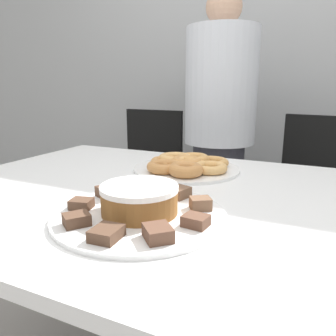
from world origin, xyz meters
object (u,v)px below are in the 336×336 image
(plate_cake, at_px, (140,215))
(plate_donuts, at_px, (186,169))
(person_standing, at_px, (219,135))
(office_chair_right, at_px, (309,211))
(office_chair_left, at_px, (143,187))
(frosted_cake, at_px, (139,199))

(plate_cake, xyz_separation_m, plate_donuts, (-0.06, 0.43, 0.00))
(person_standing, distance_m, office_chair_right, 0.61)
(office_chair_left, height_order, plate_donuts, office_chair_left)
(office_chair_right, relative_size, plate_donuts, 2.51)
(person_standing, distance_m, plate_cake, 1.16)
(office_chair_left, xyz_separation_m, plate_cake, (0.63, -1.13, 0.34))
(office_chair_left, bearing_deg, plate_donuts, -48.56)
(person_standing, distance_m, frosted_cake, 1.16)
(plate_donuts, distance_m, frosted_cake, 0.44)
(frosted_cake, bearing_deg, person_standing, 97.76)
(office_chair_right, bearing_deg, office_chair_left, -169.33)
(person_standing, bearing_deg, frosted_cake, -82.24)
(plate_cake, height_order, plate_donuts, same)
(person_standing, relative_size, plate_donuts, 4.23)
(office_chair_left, relative_size, plate_cake, 2.38)
(plate_cake, relative_size, frosted_cake, 2.24)
(office_chair_left, height_order, frosted_cake, office_chair_left)
(frosted_cake, bearing_deg, plate_donuts, 98.26)
(office_chair_right, xyz_separation_m, plate_cake, (-0.34, -1.13, 0.34))
(office_chair_right, bearing_deg, plate_cake, -95.76)
(person_standing, height_order, office_chair_right, person_standing)
(plate_donuts, relative_size, frosted_cake, 2.12)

